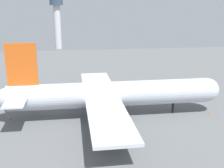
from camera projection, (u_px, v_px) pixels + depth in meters
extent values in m
plane|color=slate|center=(112.00, 116.00, 76.51)|extent=(241.88, 241.88, 0.00)
cylinder|color=silver|center=(112.00, 94.00, 74.75)|extent=(54.33, 6.71, 6.71)
sphere|color=silver|center=(207.00, 90.00, 78.50)|extent=(6.58, 6.58, 6.58)
sphere|color=silver|center=(7.00, 99.00, 71.00)|extent=(5.71, 5.71, 5.71)
cube|color=#D85919|center=(22.00, 65.00, 69.23)|extent=(7.61, 0.50, 10.74)
cube|color=silver|center=(16.00, 101.00, 66.09)|extent=(4.89, 10.07, 0.36)
cube|color=silver|center=(23.00, 88.00, 76.26)|extent=(4.89, 10.07, 0.36)
cube|color=silver|center=(109.00, 119.00, 60.68)|extent=(9.24, 25.31, 0.70)
cube|color=silver|center=(97.00, 83.00, 88.62)|extent=(9.24, 25.31, 0.70)
cylinder|color=gray|center=(111.00, 120.00, 64.91)|extent=(5.37, 2.82, 2.82)
cylinder|color=gray|center=(118.00, 138.00, 55.99)|extent=(5.37, 2.82, 2.82)
cylinder|color=gray|center=(101.00, 92.00, 85.62)|extent=(5.37, 2.82, 2.82)
cylinder|color=gray|center=(99.00, 84.00, 94.53)|extent=(5.37, 2.82, 2.82)
cylinder|color=black|center=(173.00, 108.00, 78.48)|extent=(0.70, 0.70, 3.12)
cylinder|color=black|center=(104.00, 117.00, 72.19)|extent=(0.70, 0.70, 3.12)
cylinder|color=black|center=(101.00, 107.00, 79.23)|extent=(0.70, 0.70, 3.12)
cone|color=orange|center=(210.00, 114.00, 77.42)|extent=(0.44, 0.44, 0.63)
cone|color=orange|center=(11.00, 117.00, 74.73)|extent=(0.57, 0.57, 0.81)
cylinder|color=silver|center=(58.00, 27.00, 192.40)|extent=(4.75, 4.75, 29.74)
cylinder|color=#334756|center=(56.00, 2.00, 187.76)|extent=(9.02, 9.02, 4.42)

